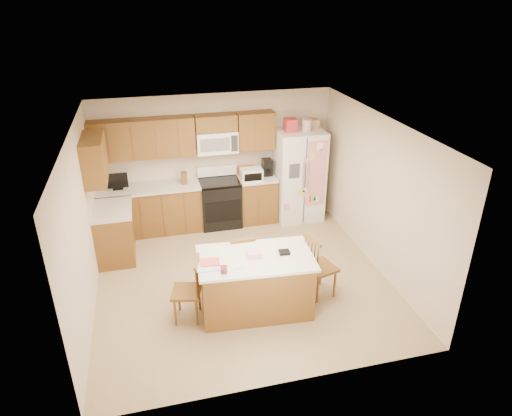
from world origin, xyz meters
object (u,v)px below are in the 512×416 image
object	(u,v)px
windsor_chair_left	(188,291)
windsor_chair_back	(241,263)
stove	(220,202)
refrigerator	(299,174)
island	(255,283)
windsor_chair_right	(319,267)

from	to	relation	value
windsor_chair_left	windsor_chair_back	bearing A→B (deg)	32.28
stove	refrigerator	world-z (taller)	refrigerator
stove	windsor_chair_back	bearing A→B (deg)	-91.30
island	windsor_chair_left	world-z (taller)	island
island	windsor_chair_left	distance (m)	0.95
island	windsor_chair_back	distance (m)	0.58
windsor_chair_left	island	bearing A→B (deg)	-1.45
refrigerator	windsor_chair_left	world-z (taller)	refrigerator
windsor_chair_right	windsor_chair_back	bearing A→B (deg)	156.39
stove	windsor_chair_left	distance (m)	2.87
island	windsor_chair_back	size ratio (longest dim) A/B	1.81
windsor_chair_left	windsor_chair_right	size ratio (longest dim) A/B	0.94
refrigerator	windsor_chair_right	bearing A→B (deg)	-102.00
refrigerator	island	bearing A→B (deg)	-119.92
refrigerator	windsor_chair_right	size ratio (longest dim) A/B	2.01
island	windsor_chair_right	xyz separation A→B (m)	(1.00, 0.11, 0.04)
stove	windsor_chair_right	bearing A→B (deg)	-68.82
windsor_chair_back	windsor_chair_right	distance (m)	1.17
stove	island	bearing A→B (deg)	-89.44
windsor_chair_back	windsor_chair_right	size ratio (longest dim) A/B	0.90
stove	windsor_chair_left	size ratio (longest dim) A/B	1.18
island	windsor_chair_left	bearing A→B (deg)	178.55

